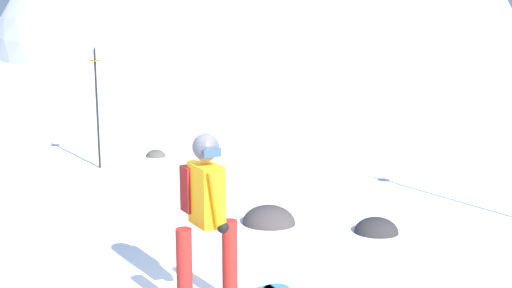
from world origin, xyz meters
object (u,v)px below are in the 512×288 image
Objects in this scene: snowboarder_main at (205,216)px; piste_marker_near at (97,100)px; rock_mid at (156,156)px; rock_small at (269,224)px; rock_dark at (376,232)px.

snowboarder_main is 6.12m from piste_marker_near.
rock_mid is 0.53× the size of rock_small.
rock_mid is at bearing 136.90° from rock_dark.
rock_dark is (4.82, -2.81, -1.23)m from piste_marker_near.
piste_marker_near is at bearing 149.78° from rock_dark.
snowboarder_main is 4.53× the size of rock_mid.
snowboarder_main is 3.03× the size of rock_dark.
piste_marker_near is 5.71m from rock_dark.
snowboarder_main is 0.79× the size of piste_marker_near.
snowboarder_main reaches higher than rock_mid.
piste_marker_near is at bearing 142.07° from rock_small.
snowboarder_main is at bearing -68.90° from rock_mid.
rock_small is (3.41, -2.66, -1.23)m from piste_marker_near.
snowboarder_main is 2.42× the size of rock_small.
rock_dark is (1.67, 2.44, -0.92)m from snowboarder_main.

